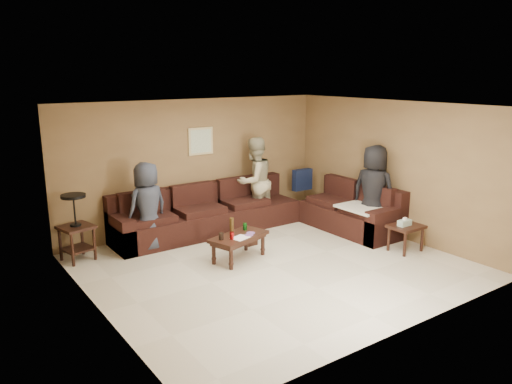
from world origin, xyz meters
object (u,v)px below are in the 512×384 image
end_table_left (76,226)px  person_middle (254,181)px  waste_bin (249,237)px  coffee_table (238,239)px  person_right (373,191)px  sectional_sofa (260,216)px  side_table_right (406,229)px  person_left (148,207)px

end_table_left → person_middle: 3.52m
waste_bin → coffee_table: bearing=-137.1°
person_middle → person_right: person_middle is taller
sectional_sofa → side_table_right: size_ratio=7.70×
coffee_table → sectional_sofa: bearing=40.7°
sectional_sofa → waste_bin: 0.75m
person_middle → person_right: size_ratio=1.02×
sectional_sofa → waste_bin: size_ratio=16.69×
person_left → end_table_left: bearing=-22.6°
person_left → person_middle: person_middle is taller
coffee_table → person_left: (-1.01, 1.26, 0.41)m
person_left → person_middle: 2.37m
person_middle → end_table_left: bearing=-9.9°
sectional_sofa → person_right: bearing=-40.3°
coffee_table → waste_bin: 0.78m
coffee_table → waste_bin: size_ratio=3.94×
sectional_sofa → coffee_table: 1.47m
end_table_left → person_left: (1.14, -0.22, 0.19)m
person_left → person_right: bearing=144.2°
waste_bin → person_left: 1.84m
coffee_table → person_middle: size_ratio=0.63×
sectional_sofa → person_right: size_ratio=2.72×
sectional_sofa → end_table_left: size_ratio=4.23×
person_left → person_middle: bearing=173.5°
sectional_sofa → person_left: person_left is taller
coffee_table → person_right: person_right is taller
end_table_left → person_right: 5.22m
end_table_left → coffee_table: bearing=-34.5°
side_table_right → person_right: person_right is taller
waste_bin → person_left: size_ratio=0.18×
side_table_right → person_middle: bearing=113.1°
end_table_left → waste_bin: end_table_left is taller
coffee_table → waste_bin: coffee_table is taller
coffee_table → person_middle: (1.35, 1.48, 0.52)m
side_table_right → person_right: size_ratio=0.35×
side_table_right → coffee_table: bearing=152.9°
waste_bin → person_right: size_ratio=0.16×
end_table_left → person_left: bearing=-10.8°
sectional_sofa → coffee_table: size_ratio=4.23×
waste_bin → person_middle: (0.80, 0.97, 0.74)m
coffee_table → waste_bin: (0.55, 0.51, -0.22)m
person_right → person_left: bearing=50.3°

